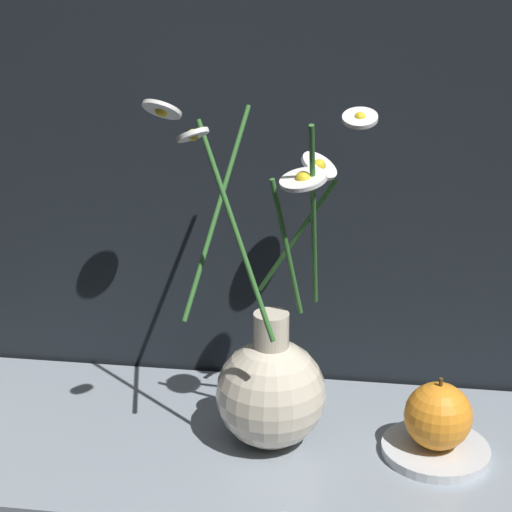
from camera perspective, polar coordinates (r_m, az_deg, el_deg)
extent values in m
plane|color=black|center=(0.93, -0.41, -12.78)|extent=(6.00, 6.00, 0.00)
cube|color=gray|center=(0.92, -0.42, -12.47)|extent=(0.90, 0.29, 0.01)
sphere|color=beige|center=(0.89, 1.04, -8.99)|extent=(0.11, 0.11, 0.11)
cylinder|color=beige|center=(0.86, 1.06, -5.15)|extent=(0.04, 0.04, 0.05)
cylinder|color=#336B2D|center=(0.85, -2.61, 3.02)|extent=(0.05, 0.12, 0.19)
cylinder|color=white|center=(0.86, -6.29, 9.68)|extent=(0.05, 0.05, 0.03)
sphere|color=yellow|center=(0.86, -6.29, 9.68)|extent=(0.01, 0.01, 0.01)
cylinder|color=#336B2D|center=(0.82, 3.88, 2.46)|extent=(0.01, 0.08, 0.20)
cylinder|color=white|center=(0.79, 6.96, 9.16)|extent=(0.03, 0.03, 0.02)
sphere|color=yellow|center=(0.79, 6.96, 9.16)|extent=(0.01, 0.01, 0.01)
cylinder|color=#336B2D|center=(0.87, 2.67, 1.23)|extent=(0.08, 0.04, 0.13)
cylinder|color=white|center=(0.88, 4.23, 6.02)|extent=(0.05, 0.05, 0.03)
sphere|color=yellow|center=(0.88, 4.23, 6.02)|extent=(0.01, 0.01, 0.01)
cylinder|color=#336B2D|center=(0.81, 2.07, 0.49)|extent=(0.03, 0.04, 0.14)
cylinder|color=white|center=(0.78, 3.17, 5.12)|extent=(0.06, 0.06, 0.02)
sphere|color=yellow|center=(0.78, 3.17, 5.12)|extent=(0.02, 0.02, 0.02)
cylinder|color=#336B2D|center=(0.79, -1.36, 1.70)|extent=(0.09, 0.07, 0.19)
cylinder|color=white|center=(0.73, -4.23, 8.05)|extent=(0.04, 0.04, 0.02)
sphere|color=yellow|center=(0.73, -4.23, 8.05)|extent=(0.01, 0.01, 0.01)
cylinder|color=silver|center=(0.91, 11.89, -12.70)|extent=(0.11, 0.11, 0.01)
sphere|color=orange|center=(0.89, 12.06, -10.55)|extent=(0.07, 0.07, 0.07)
cylinder|color=#4C3819|center=(0.87, 12.24, -8.36)|extent=(0.00, 0.00, 0.01)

